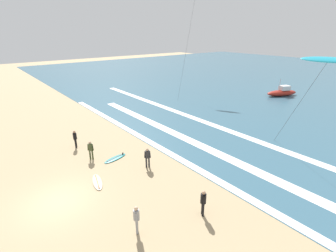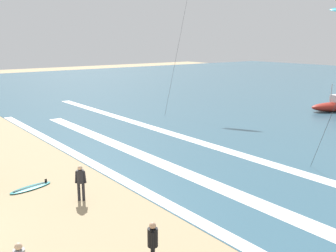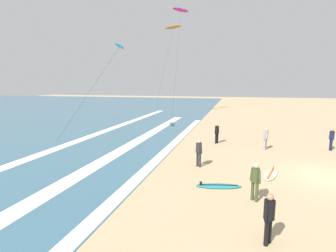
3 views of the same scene
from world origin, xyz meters
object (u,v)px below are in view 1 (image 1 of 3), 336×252
surfer_left_near (147,156)px  surfer_mid_group (136,217)px  offshore_boat (282,92)px  surfboard_right_spare (115,158)px  surfer_right_near (91,149)px  surfboard_near_water (97,182)px  kite_cyan_mid_center (329,60)px  surfer_background_far (203,201)px  surfer_left_far (75,138)px

surfer_left_near → surfer_mid_group: size_ratio=1.00×
surfer_mid_group → offshore_boat: size_ratio=0.29×
surfboard_right_spare → offshore_boat: 30.76m
surfer_right_near → surfboard_near_water: size_ratio=0.73×
surfer_mid_group → kite_cyan_mid_center: 14.64m
surfer_right_near → surfer_mid_group: bearing=-8.3°
surfboard_right_spare → surfer_mid_group: bearing=-19.8°
surfer_background_far → kite_cyan_mid_center: (1.54, 8.95, 7.07)m
surfboard_right_spare → offshore_boat: bearing=94.3°
surfer_background_far → kite_cyan_mid_center: 11.51m
surfboard_right_spare → offshore_boat: (-2.31, 30.67, 0.51)m
surfer_right_near → surfboard_near_water: (3.39, -1.03, -0.91)m
surfer_left_near → offshore_boat: bearing=99.8°
surfboard_right_spare → surfer_left_far: bearing=-157.2°
surfer_background_far → surfer_left_far: same height
surfer_left_far → surfboard_right_spare: bearing=22.8°
surfer_left_near → surfboard_right_spare: size_ratio=0.73×
surfer_background_far → surfboard_near_water: size_ratio=0.73×
surfer_right_near → surfboard_right_spare: size_ratio=0.73×
surfer_left_near → kite_cyan_mid_center: 13.47m
surfer_right_near → surfboard_near_water: bearing=-16.9°
surfer_mid_group → surfer_left_far: size_ratio=1.00×
surfer_left_near → surfer_left_far: size_ratio=1.00×
surfer_background_far → surfer_left_far: 13.33m
surfer_right_near → surfer_left_far: (-2.96, -0.19, 0.00)m
surfer_left_near → kite_cyan_mid_center: bearing=47.0°
surfer_background_far → surfer_left_near: bearing=174.8°
surfer_background_far → surfer_mid_group: size_ratio=1.00×
surfer_mid_group → kite_cyan_mid_center: bearing=77.6°
surfer_right_near → surfer_left_far: size_ratio=1.00×
surfer_left_near → surfer_left_far: 7.46m
surfer_mid_group → surfboard_right_spare: bearing=160.2°
surfboard_near_water → offshore_boat: bearing=97.9°
surfer_right_near → surfboard_right_spare: (1.11, 1.52, -0.91)m
kite_cyan_mid_center → surfer_background_far: bearing=-99.8°
offshore_boat → surfer_mid_group: bearing=-73.1°
kite_cyan_mid_center → surfer_left_far: bearing=-142.1°
surfer_background_far → surfboard_near_water: surfer_background_far is taller
surfer_mid_group → surfboard_right_spare: size_ratio=0.73×
surfer_right_near → offshore_boat: (-1.21, 32.19, -0.40)m
surfer_mid_group → surfboard_near_water: surfer_mid_group is taller
surfer_mid_group → surfer_right_near: 9.04m
surfer_left_near → surfer_mid_group: same height
surfboard_right_spare → surfboard_near_water: (2.28, -2.55, 0.00)m
surfer_mid_group → surfboard_near_water: (-5.55, 0.27, -0.91)m
surfer_left_far → surfboard_right_spare: 4.50m
surfboard_near_water → offshore_boat: offshore_boat is taller
surfboard_near_water → surfboard_right_spare: bearing=131.8°
kite_cyan_mid_center → offshore_boat: bearing=121.6°
surfboard_right_spare → kite_cyan_mid_center: (10.58, 9.70, 7.98)m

